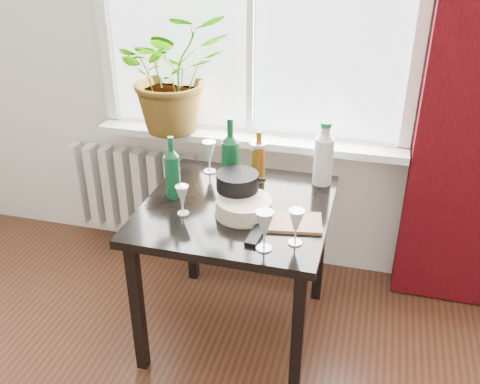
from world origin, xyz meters
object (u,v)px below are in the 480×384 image
(cleaning_bottle, at_px, (324,153))
(wineglass_back_center, at_px, (257,161))
(wine_bottle_left, at_px, (172,167))
(tv_remote, at_px, (256,235))
(bottle_amber, at_px, (259,156))
(plate_stack, at_px, (244,207))
(wine_bottle_right, at_px, (230,154))
(table, at_px, (237,222))
(cutting_board, at_px, (291,222))
(potted_plant, at_px, (173,73))
(wineglass_back_left, at_px, (209,156))
(wineglass_far_right, at_px, (296,227))
(fondue_pot, at_px, (237,188))
(wineglass_front_right, at_px, (264,230))
(radiator, at_px, (133,190))
(wineglass_front_left, at_px, (183,200))

(cleaning_bottle, xyz_separation_m, wineglass_back_center, (-0.32, -0.05, -0.06))
(wine_bottle_left, height_order, tv_remote, wine_bottle_left)
(bottle_amber, height_order, plate_stack, bottle_amber)
(wine_bottle_left, distance_m, wine_bottle_right, 0.28)
(table, relative_size, plate_stack, 3.22)
(wine_bottle_left, bearing_deg, cutting_board, -10.00)
(potted_plant, relative_size, wineglass_back_center, 3.09)
(table, relative_size, wineglass_back_center, 4.04)
(wine_bottle_right, bearing_deg, tv_remote, -60.39)
(wine_bottle_right, distance_m, bottle_amber, 0.16)
(wineglass_back_center, distance_m, wineglass_back_left, 0.26)
(wineglass_far_right, distance_m, plate_stack, 0.32)
(wine_bottle_right, xyz_separation_m, wineglass_back_left, (-0.16, 0.15, -0.10))
(fondue_pot, bearing_deg, wine_bottle_left, -173.31)
(wineglass_back_center, relative_size, plate_stack, 0.80)
(potted_plant, distance_m, fondue_pot, 0.83)
(wineglass_front_right, bearing_deg, fondue_pot, 120.94)
(wine_bottle_right, bearing_deg, wineglass_front_right, -59.91)
(cleaning_bottle, bearing_deg, wine_bottle_left, -154.08)
(radiator, height_order, tv_remote, tv_remote)
(potted_plant, relative_size, wine_bottle_right, 1.78)
(wine_bottle_left, relative_size, wine_bottle_right, 0.83)
(wineglass_far_right, bearing_deg, wineglass_back_left, 134.60)
(wine_bottle_left, relative_size, bottle_amber, 1.13)
(wineglass_back_center, bearing_deg, cleaning_bottle, 9.08)
(wineglass_back_center, xyz_separation_m, fondue_pot, (-0.03, -0.25, -0.03))
(radiator, distance_m, tv_remote, 1.37)
(bottle_amber, xyz_separation_m, plate_stack, (0.01, -0.33, -0.10))
(bottle_amber, distance_m, fondue_pot, 0.26)
(wineglass_front_right, xyz_separation_m, wineglass_back_left, (-0.43, 0.62, -0.00))
(wineglass_back_center, bearing_deg, plate_stack, -86.51)
(wineglass_far_right, relative_size, wineglass_front_left, 1.12)
(wineglass_front_right, height_order, wineglass_front_left, wineglass_front_right)
(wineglass_far_right, bearing_deg, tv_remote, 177.23)
(wineglass_far_right, relative_size, plate_stack, 0.60)
(wineglass_far_right, height_order, plate_stack, wineglass_far_right)
(plate_stack, bearing_deg, radiator, 142.38)
(wineglass_front_left, bearing_deg, wineglass_front_right, -23.45)
(potted_plant, relative_size, cutting_board, 2.44)
(table, bearing_deg, cutting_board, -19.44)
(bottle_amber, relative_size, wineglass_back_left, 1.57)
(wineglass_front_left, bearing_deg, potted_plant, 112.92)
(potted_plant, height_order, cutting_board, potted_plant)
(tv_remote, bearing_deg, wineglass_front_right, -53.03)
(table, distance_m, wine_bottle_right, 0.32)
(wineglass_back_center, bearing_deg, bottle_amber, -50.23)
(wine_bottle_right, distance_m, wineglass_front_left, 0.34)
(wineglass_back_left, height_order, cutting_board, wineglass_back_left)
(cutting_board, bearing_deg, plate_stack, 172.23)
(wineglass_back_left, bearing_deg, bottle_amber, -8.69)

